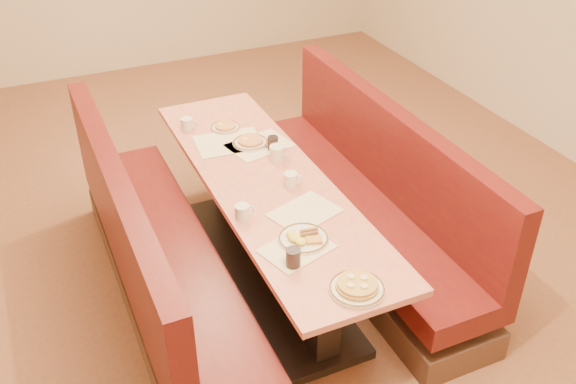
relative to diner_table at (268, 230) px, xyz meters
name	(u,v)px	position (x,y,z in m)	size (l,w,h in m)	color
ground	(269,274)	(0.00, 0.00, -0.37)	(8.00, 8.00, 0.00)	#9E6647
diner_table	(268,230)	(0.00, 0.00, 0.00)	(0.70, 2.50, 0.75)	black
booth_left	(156,261)	(-0.73, 0.00, -0.01)	(0.55, 2.50, 1.05)	#4C3326
booth_right	(367,205)	(0.73, 0.00, -0.01)	(0.55, 2.50, 1.05)	#4C3326
placemat_near_left	(297,249)	(-0.12, -0.69, 0.38)	(0.35, 0.26, 0.00)	beige
placemat_near_right	(305,212)	(0.06, -0.41, 0.38)	(0.37, 0.27, 0.00)	beige
placemat_far_left	(229,142)	(-0.05, 0.54, 0.38)	(0.44, 0.33, 0.00)	beige
placemat_far_right	(259,145)	(0.12, 0.42, 0.38)	(0.40, 0.30, 0.00)	beige
pancake_plate	(357,287)	(0.01, -1.10, 0.40)	(0.28, 0.28, 0.06)	silver
eggs_plate	(303,238)	(-0.06, -0.64, 0.39)	(0.27, 0.27, 0.05)	silver
extra_plate_mid	(250,142)	(0.07, 0.46, 0.39)	(0.24, 0.24, 0.05)	silver
extra_plate_far	(225,127)	(0.00, 0.74, 0.39)	(0.21, 0.21, 0.04)	silver
coffee_mug_a	(291,179)	(0.11, -0.12, 0.42)	(0.12, 0.08, 0.09)	silver
coffee_mug_b	(243,212)	(-0.28, -0.32, 0.42)	(0.12, 0.08, 0.09)	silver
coffee_mug_c	(278,153)	(0.16, 0.19, 0.43)	(0.14, 0.10, 0.10)	silver
coffee_mug_d	(187,124)	(-0.25, 0.84, 0.42)	(0.11, 0.08, 0.09)	silver
soda_tumbler_near	(293,258)	(-0.19, -0.81, 0.43)	(0.08, 0.08, 0.10)	black
soda_tumbler_mid	(273,144)	(0.18, 0.33, 0.42)	(0.07, 0.07, 0.10)	black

